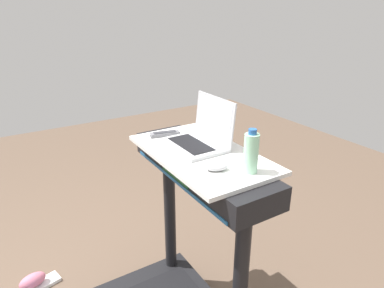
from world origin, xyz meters
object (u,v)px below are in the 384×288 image
Objects in this scene: computer_mouse at (217,167)px; tv_remote at (165,134)px; water_bottle at (251,153)px; laptop at (200,136)px; sneaker_left at (35,282)px.

tv_remote is (-0.48, 0.01, -0.01)m from computer_mouse.
computer_mouse is at bearing -0.72° from tv_remote.
water_bottle is at bearing 75.12° from computer_mouse.
laptop is at bearing -177.14° from water_bottle.
tv_remote is (-0.21, -0.09, -0.04)m from laptop.
sneaker_left is at bearing -122.25° from tv_remote.
computer_mouse is 0.36× the size of sneaker_left.
laptop is 0.36m from water_bottle.
sneaker_left is (-0.68, -0.83, -1.07)m from laptop.
sneaker_left is (-1.04, -0.85, -1.11)m from water_bottle.
water_bottle is 1.14× the size of tv_remote.
tv_remote is at bearing 57.75° from sneaker_left.
computer_mouse is 0.53× the size of water_bottle.
laptop reaches higher than tv_remote.
water_bottle is at bearing 10.46° from tv_remote.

